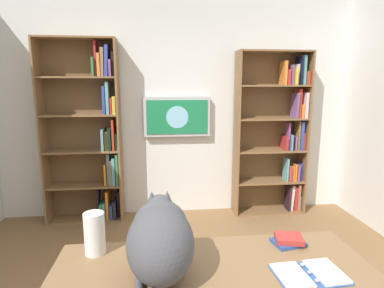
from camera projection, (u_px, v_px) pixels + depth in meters
wall_back at (178, 109)px, 3.99m from camera, size 4.52×0.06×2.70m
bookshelf_left at (278, 134)px, 4.02m from camera, size 0.91×0.28×2.05m
bookshelf_right at (92, 135)px, 3.78m from camera, size 0.90×0.28×2.17m
wall_mounted_tv at (177, 117)px, 3.93m from camera, size 0.82×0.07×0.49m
cat at (160, 237)px, 1.51m from camera, size 0.32×0.58×0.38m
open_binder at (309, 274)px, 1.52m from camera, size 0.34×0.24×0.02m
paper_towel_roll at (95, 233)px, 1.70m from camera, size 0.11×0.11×0.23m
desk_book_stack at (289, 240)px, 1.82m from camera, size 0.19×0.16×0.05m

